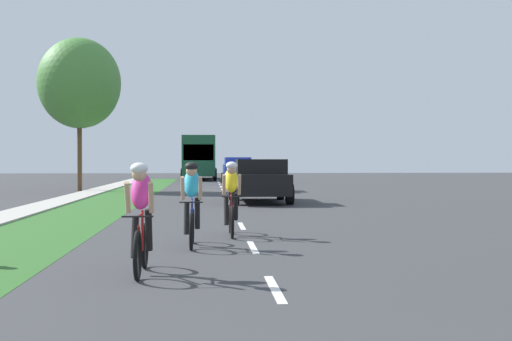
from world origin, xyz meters
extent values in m
plane|color=#38383A|center=(0.00, 20.00, 0.00)|extent=(120.00, 120.00, 0.00)
cube|color=#2D6026|center=(-4.57, 20.00, 0.00)|extent=(2.63, 70.00, 0.01)
cube|color=#B2ADA3|center=(-6.51, 20.00, 0.00)|extent=(1.25, 70.00, 0.10)
cube|color=white|center=(0.00, 6.00, 0.00)|extent=(0.12, 1.80, 0.01)
cube|color=white|center=(0.00, 10.00, 0.00)|extent=(0.12, 1.80, 0.01)
cube|color=white|center=(0.00, 14.00, 0.00)|extent=(0.12, 1.80, 0.01)
cube|color=white|center=(0.00, 18.00, 0.00)|extent=(0.12, 1.80, 0.01)
cube|color=white|center=(0.00, 22.00, 0.00)|extent=(0.12, 1.80, 0.01)
cube|color=white|center=(0.00, 26.00, 0.00)|extent=(0.12, 1.80, 0.01)
cube|color=white|center=(0.00, 30.00, 0.00)|extent=(0.12, 1.80, 0.01)
cube|color=white|center=(0.00, 34.00, 0.00)|extent=(0.12, 1.80, 0.01)
cube|color=white|center=(0.00, 38.00, 0.00)|extent=(0.12, 1.80, 0.01)
cube|color=white|center=(0.00, 42.00, 0.00)|extent=(0.12, 1.80, 0.01)
cube|color=white|center=(0.00, 46.00, 0.00)|extent=(0.12, 1.80, 0.01)
cube|color=white|center=(0.00, 50.00, 0.00)|extent=(0.12, 1.80, 0.01)
torus|color=black|center=(-1.77, 7.70, 0.34)|extent=(0.06, 0.68, 0.68)
torus|color=black|center=(-1.77, 6.66, 0.34)|extent=(0.06, 0.68, 0.68)
cylinder|color=red|center=(-1.77, 7.08, 0.52)|extent=(0.04, 0.59, 0.43)
cylinder|color=red|center=(-1.77, 7.36, 0.62)|extent=(0.04, 0.04, 0.55)
cylinder|color=red|center=(-1.77, 7.13, 0.85)|extent=(0.03, 0.55, 0.03)
cylinder|color=black|center=(-1.77, 6.68, 0.86)|extent=(0.42, 0.02, 0.02)
ellipsoid|color=#CC2D8C|center=(-1.77, 7.20, 1.18)|extent=(0.30, 0.54, 0.63)
sphere|color=tan|center=(-1.77, 6.92, 1.42)|extent=(0.20, 0.20, 0.20)
ellipsoid|color=white|center=(-1.77, 6.92, 1.50)|extent=(0.24, 0.28, 0.16)
cylinder|color=tan|center=(-1.93, 6.92, 1.10)|extent=(0.07, 0.26, 0.45)
cylinder|color=tan|center=(-1.61, 6.92, 1.10)|extent=(0.07, 0.26, 0.45)
cylinder|color=black|center=(-1.87, 7.28, 0.52)|extent=(0.10, 0.30, 0.60)
cylinder|color=black|center=(-1.67, 7.23, 0.62)|extent=(0.10, 0.25, 0.61)
torus|color=black|center=(-1.13, 10.68, 0.34)|extent=(0.06, 0.68, 0.68)
torus|color=black|center=(-1.13, 9.64, 0.34)|extent=(0.06, 0.68, 0.68)
cylinder|color=#23389E|center=(-1.13, 10.06, 0.52)|extent=(0.04, 0.59, 0.43)
cylinder|color=#23389E|center=(-1.13, 10.34, 0.62)|extent=(0.04, 0.04, 0.55)
cylinder|color=#23389E|center=(-1.13, 10.11, 0.85)|extent=(0.03, 0.55, 0.03)
cylinder|color=black|center=(-1.13, 9.66, 0.86)|extent=(0.42, 0.02, 0.02)
ellipsoid|color=#26A5CC|center=(-1.13, 10.18, 1.18)|extent=(0.30, 0.54, 0.63)
sphere|color=tan|center=(-1.13, 9.90, 1.42)|extent=(0.20, 0.20, 0.20)
ellipsoid|color=black|center=(-1.13, 9.90, 1.50)|extent=(0.24, 0.28, 0.16)
cylinder|color=tan|center=(-1.29, 9.90, 1.10)|extent=(0.07, 0.26, 0.45)
cylinder|color=tan|center=(-0.97, 9.90, 1.10)|extent=(0.07, 0.26, 0.45)
cylinder|color=black|center=(-1.23, 10.26, 0.52)|extent=(0.10, 0.30, 0.60)
cylinder|color=black|center=(-1.03, 10.21, 0.62)|extent=(0.10, 0.25, 0.61)
torus|color=black|center=(-0.33, 12.42, 0.34)|extent=(0.06, 0.68, 0.68)
torus|color=black|center=(-0.33, 11.38, 0.34)|extent=(0.06, 0.68, 0.68)
cylinder|color=maroon|center=(-0.33, 11.80, 0.52)|extent=(0.04, 0.59, 0.43)
cylinder|color=maroon|center=(-0.33, 12.08, 0.62)|extent=(0.04, 0.04, 0.55)
cylinder|color=maroon|center=(-0.33, 11.85, 0.85)|extent=(0.03, 0.55, 0.03)
cylinder|color=black|center=(-0.33, 11.40, 0.86)|extent=(0.42, 0.02, 0.02)
ellipsoid|color=yellow|center=(-0.33, 11.92, 1.18)|extent=(0.30, 0.54, 0.63)
sphere|color=tan|center=(-0.33, 11.64, 1.42)|extent=(0.20, 0.20, 0.20)
ellipsoid|color=white|center=(-0.33, 11.64, 1.50)|extent=(0.24, 0.28, 0.16)
cylinder|color=tan|center=(-0.49, 11.64, 1.10)|extent=(0.07, 0.26, 0.45)
cylinder|color=tan|center=(-0.17, 11.64, 1.10)|extent=(0.07, 0.26, 0.45)
cylinder|color=black|center=(-0.43, 12.00, 0.52)|extent=(0.10, 0.30, 0.60)
cylinder|color=black|center=(-0.23, 11.95, 0.62)|extent=(0.10, 0.25, 0.61)
cube|color=black|center=(1.16, 23.23, 0.72)|extent=(1.96, 5.10, 0.76)
cube|color=black|center=(1.16, 22.46, 1.32)|extent=(1.80, 1.78, 0.64)
cube|color=#1E2833|center=(1.16, 21.75, 1.30)|extent=(1.67, 0.08, 0.52)
cube|color=black|center=(0.25, 24.25, 1.02)|extent=(0.08, 2.80, 0.40)
cube|color=black|center=(2.06, 24.25, 1.02)|extent=(0.08, 2.80, 0.40)
cube|color=black|center=(1.16, 25.74, 1.02)|extent=(1.80, 0.08, 0.40)
cylinder|color=black|center=(0.18, 21.70, 0.38)|extent=(0.26, 0.76, 0.76)
cylinder|color=black|center=(2.14, 21.70, 0.38)|extent=(0.26, 0.76, 0.76)
cylinder|color=black|center=(0.18, 24.76, 0.38)|extent=(0.26, 0.76, 0.76)
cylinder|color=black|center=(2.14, 24.76, 0.38)|extent=(0.26, 0.76, 0.76)
cube|color=silver|center=(1.63, 32.46, 0.64)|extent=(1.76, 4.30, 0.76)
cube|color=silver|center=(1.63, 32.61, 1.26)|extent=(1.55, 2.24, 0.52)
cube|color=#1E2833|center=(1.63, 31.64, 1.24)|extent=(1.44, 0.08, 0.44)
cylinder|color=black|center=(0.75, 31.12, 0.32)|extent=(0.22, 0.64, 0.64)
cylinder|color=black|center=(2.51, 31.12, 0.32)|extent=(0.22, 0.64, 0.64)
cylinder|color=black|center=(0.75, 33.79, 0.32)|extent=(0.22, 0.64, 0.64)
cylinder|color=black|center=(2.51, 33.79, 0.32)|extent=(0.22, 0.64, 0.64)
cube|color=#23389E|center=(1.25, 43.30, 0.81)|extent=(1.90, 4.70, 1.00)
cube|color=#23389E|center=(1.25, 43.50, 1.53)|extent=(1.71, 2.91, 0.52)
cube|color=#1E2833|center=(1.25, 42.24, 1.41)|extent=(1.56, 0.08, 0.44)
cylinder|color=black|center=(0.30, 41.89, 0.36)|extent=(0.25, 0.72, 0.72)
cylinder|color=black|center=(2.20, 41.89, 0.36)|extent=(0.25, 0.72, 0.72)
cylinder|color=black|center=(0.30, 44.71, 0.36)|extent=(0.25, 0.72, 0.72)
cylinder|color=black|center=(2.20, 44.71, 0.36)|extent=(0.25, 0.72, 0.72)
cube|color=#194C2D|center=(-1.46, 53.51, 1.93)|extent=(2.50, 11.60, 3.10)
cube|color=#1E2833|center=(-1.46, 53.51, 2.33)|extent=(2.52, 10.67, 0.64)
cube|color=#1E2833|center=(-1.46, 47.74, 2.18)|extent=(2.25, 0.06, 1.20)
cylinder|color=black|center=(-2.71, 49.74, 0.48)|extent=(0.28, 0.96, 0.96)
cylinder|color=black|center=(-0.21, 49.74, 0.48)|extent=(0.28, 0.96, 0.96)
cylinder|color=black|center=(-2.71, 56.70, 0.48)|extent=(0.28, 0.96, 0.96)
cylinder|color=black|center=(-0.21, 56.70, 0.48)|extent=(0.28, 0.96, 0.96)
cylinder|color=brown|center=(-7.45, 33.19, 1.95)|extent=(0.24, 0.24, 3.90)
ellipsoid|color=#478438|center=(-7.45, 33.19, 5.61)|extent=(4.27, 4.27, 4.70)
camera|label=1|loc=(-0.85, -2.34, 1.62)|focal=47.15mm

